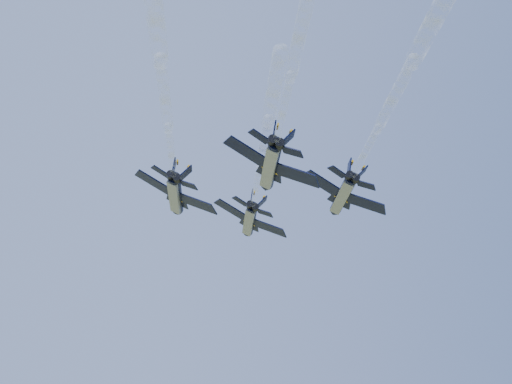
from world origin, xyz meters
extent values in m
cylinder|color=black|center=(5.59, 17.40, 93.19)|extent=(4.25, 12.19, 2.07)
cone|color=black|center=(6.91, 24.47, 93.19)|extent=(2.47, 2.70, 2.07)
ellipsoid|color=black|center=(6.38, 20.39, 93.64)|extent=(1.51, 2.35, 1.06)
cube|color=gray|center=(5.33, 17.45, 92.67)|extent=(3.36, 10.86, 0.97)
cube|color=black|center=(2.71, 17.21, 94.49)|extent=(5.11, 3.49, 2.49)
cube|color=#FFB30D|center=(3.03, 18.71, 94.57)|extent=(4.65, 0.91, 2.46)
cube|color=black|center=(8.13, 16.19, 91.74)|extent=(5.58, 4.83, 2.49)
cube|color=#FFB30D|center=(8.45, 17.70, 91.82)|extent=(4.24, 2.51, 2.46)
cube|color=black|center=(2.86, 12.08, 94.04)|extent=(2.41, 1.85, 1.17)
cube|color=black|center=(6.21, 11.45, 92.34)|extent=(2.61, 2.39, 1.17)
cube|color=black|center=(4.53, 12.41, 94.67)|extent=(0.85, 2.05, 2.35)
cube|color=black|center=(5.89, 12.16, 93.98)|extent=(2.09, 2.28, 1.78)
cylinder|color=black|center=(4.02, 11.22, 93.29)|extent=(1.51, 1.32, 1.34)
cylinder|color=black|center=(4.74, 11.08, 92.93)|extent=(1.51, 1.32, 1.34)
cylinder|color=black|center=(-6.91, 5.80, 93.19)|extent=(4.25, 12.19, 2.07)
cone|color=black|center=(-5.59, 12.87, 93.19)|extent=(2.47, 2.70, 2.07)
ellipsoid|color=black|center=(-6.12, 8.79, 93.64)|extent=(1.51, 2.35, 1.06)
cube|color=gray|center=(-7.17, 5.85, 92.67)|extent=(3.36, 10.86, 0.97)
cube|color=black|center=(-9.79, 5.60, 94.49)|extent=(5.11, 3.49, 2.49)
cube|color=#FFB30D|center=(-9.47, 7.11, 94.57)|extent=(4.65, 0.91, 2.46)
cube|color=black|center=(-4.37, 4.59, 91.74)|extent=(5.58, 4.83, 2.49)
cube|color=#FFB30D|center=(-4.05, 6.10, 91.82)|extent=(4.24, 2.51, 2.46)
cube|color=black|center=(-9.64, 0.48, 94.04)|extent=(2.41, 1.85, 1.17)
cube|color=black|center=(-6.29, -0.15, 92.34)|extent=(2.61, 2.39, 1.17)
cube|color=black|center=(-7.97, 0.81, 94.67)|extent=(0.85, 2.05, 2.35)
cube|color=black|center=(-6.61, 0.55, 93.98)|extent=(2.09, 2.28, 1.78)
cylinder|color=black|center=(-8.48, -0.39, 93.29)|extent=(1.51, 1.32, 1.34)
cylinder|color=black|center=(-7.76, -0.52, 92.93)|extent=(1.51, 1.32, 1.34)
cylinder|color=black|center=(14.27, 0.97, 93.19)|extent=(4.25, 12.19, 2.07)
cone|color=black|center=(15.60, 8.04, 93.19)|extent=(2.47, 2.70, 2.07)
ellipsoid|color=black|center=(15.06, 3.96, 93.64)|extent=(1.51, 2.35, 1.06)
cube|color=gray|center=(14.02, 1.02, 92.67)|extent=(3.36, 10.86, 0.97)
cube|color=black|center=(11.39, 0.78, 94.49)|extent=(5.11, 3.49, 2.49)
cube|color=#FFB30D|center=(11.71, 2.28, 94.57)|extent=(4.65, 0.91, 2.46)
cube|color=black|center=(16.81, -0.24, 91.74)|extent=(5.58, 4.83, 2.49)
cube|color=#FFB30D|center=(17.13, 1.27, 91.82)|extent=(4.24, 2.51, 2.46)
cube|color=black|center=(11.54, -4.35, 94.04)|extent=(2.41, 1.85, 1.17)
cube|color=black|center=(14.89, -4.98, 92.34)|extent=(2.61, 2.39, 1.17)
cube|color=black|center=(13.21, -4.02, 94.67)|extent=(0.85, 2.05, 2.35)
cube|color=black|center=(14.57, -4.27, 93.98)|extent=(2.09, 2.28, 1.78)
cylinder|color=black|center=(12.70, -5.22, 93.29)|extent=(1.51, 1.32, 1.34)
cylinder|color=black|center=(13.42, -5.35, 92.93)|extent=(1.51, 1.32, 1.34)
cylinder|color=black|center=(2.01, -9.04, 93.19)|extent=(4.25, 12.19, 2.07)
cone|color=black|center=(3.33, -1.97, 93.19)|extent=(2.47, 2.70, 2.07)
ellipsoid|color=black|center=(2.80, -6.05, 93.64)|extent=(1.51, 2.35, 1.06)
cube|color=gray|center=(1.75, -8.99, 92.67)|extent=(3.36, 10.86, 0.97)
cube|color=black|center=(-0.87, -9.24, 94.49)|extent=(5.11, 3.49, 2.49)
cube|color=#FFB30D|center=(-0.55, -7.73, 94.57)|extent=(4.65, 0.91, 2.46)
cube|color=black|center=(4.55, -10.25, 91.74)|extent=(5.58, 4.83, 2.49)
cube|color=#FFB30D|center=(4.87, -8.74, 91.82)|extent=(4.24, 2.51, 2.46)
cube|color=black|center=(-0.72, -14.36, 94.04)|extent=(2.41, 1.85, 1.17)
cube|color=black|center=(2.63, -14.99, 92.34)|extent=(2.61, 2.39, 1.17)
cube|color=black|center=(0.95, -14.03, 94.67)|extent=(0.85, 2.05, 2.35)
cube|color=black|center=(2.31, -14.29, 93.98)|extent=(2.09, 2.28, 1.78)
cylinder|color=black|center=(0.44, -15.23, 93.29)|extent=(1.51, 1.32, 1.34)
cylinder|color=black|center=(1.16, -15.36, 92.93)|extent=(1.51, 1.32, 1.34)
cylinder|color=white|center=(3.14, 4.32, 93.19)|extent=(3.69, 14.16, 1.09)
cylinder|color=white|center=(0.67, -8.85, 93.19)|extent=(4.10, 14.24, 1.51)
cylinder|color=white|center=(-1.80, -22.02, 93.19)|extent=(4.58, 14.33, 1.99)
cylinder|color=white|center=(-9.36, -7.28, 93.19)|extent=(3.69, 14.16, 1.09)
cylinder|color=white|center=(-11.83, -20.45, 93.19)|extent=(4.10, 14.24, 1.51)
cylinder|color=white|center=(-14.30, -33.62, 93.19)|extent=(4.58, 14.33, 1.99)
cylinder|color=white|center=(11.82, -12.11, 93.19)|extent=(3.69, 14.16, 1.09)
cylinder|color=white|center=(9.35, -25.28, 93.19)|extent=(4.10, 14.24, 1.51)
cylinder|color=white|center=(6.89, -38.45, 93.19)|extent=(4.58, 14.33, 1.99)
cylinder|color=white|center=(-0.44, -22.12, 93.19)|extent=(3.69, 14.16, 1.09)
cylinder|color=white|center=(-2.91, -35.29, 93.19)|extent=(4.10, 14.24, 1.51)
camera|label=1|loc=(-17.22, -83.21, 68.50)|focal=50.00mm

